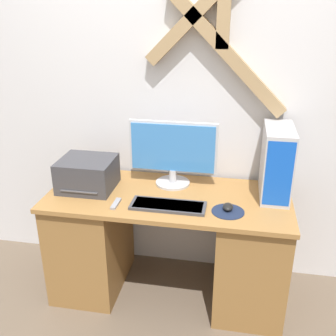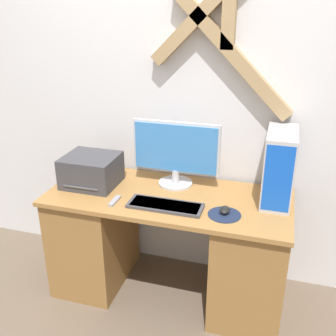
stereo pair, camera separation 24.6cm
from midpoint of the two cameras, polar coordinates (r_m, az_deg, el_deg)
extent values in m
plane|color=brown|center=(2.73, -4.14, -21.79)|extent=(12.00, 12.00, 0.00)
cube|color=silver|center=(2.71, -1.09, 10.86)|extent=(6.40, 0.05, 2.70)
cube|color=#9E7F56|center=(2.56, 5.87, 16.20)|extent=(0.78, 0.08, 0.78)
cube|color=olive|center=(2.55, -2.75, -4.32)|extent=(1.57, 0.68, 0.03)
cube|color=olive|center=(2.91, -13.49, -10.01)|extent=(0.44, 0.62, 0.74)
cube|color=olive|center=(2.70, 9.26, -12.50)|extent=(0.44, 0.62, 0.74)
cylinder|color=#B7B7BC|center=(2.69, -1.94, -2.20)|extent=(0.23, 0.23, 0.02)
cylinder|color=#B7B7BC|center=(2.67, -1.96, -1.19)|extent=(0.05, 0.05, 0.09)
cube|color=#B7B7BC|center=(2.60, -1.98, 2.99)|extent=(0.59, 0.03, 0.35)
cube|color=#387AC6|center=(2.59, -2.06, 2.86)|extent=(0.56, 0.01, 0.32)
cube|color=#3D3D42|center=(2.40, -2.94, -5.57)|extent=(0.46, 0.17, 0.02)
cube|color=#5B5B60|center=(2.40, -2.94, -5.45)|extent=(0.42, 0.14, 0.01)
cylinder|color=#19233D|center=(2.36, 5.74, -6.38)|extent=(0.20, 0.20, 0.00)
ellipsoid|color=black|center=(2.37, 5.76, -5.71)|extent=(0.06, 0.09, 0.04)
cube|color=#B2B2B7|center=(2.52, 12.80, 0.76)|extent=(0.18, 0.39, 0.45)
cube|color=blue|center=(2.34, 12.92, -0.97)|extent=(0.16, 0.01, 0.41)
cube|color=#38383D|center=(2.68, -14.20, -0.86)|extent=(0.35, 0.32, 0.20)
cube|color=#515156|center=(2.62, -14.90, -2.81)|extent=(0.25, 0.14, 0.01)
cube|color=gray|center=(2.46, -10.45, -5.19)|extent=(0.03, 0.13, 0.02)
camera|label=1|loc=(0.12, -92.86, -1.22)|focal=42.00mm
camera|label=2|loc=(0.12, 87.14, 1.22)|focal=42.00mm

